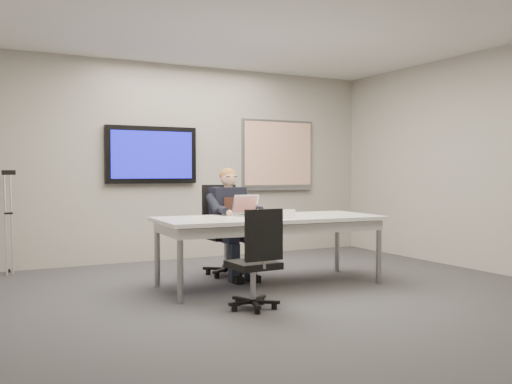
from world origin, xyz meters
name	(u,v)px	position (x,y,z in m)	size (l,w,h in m)	color
floor	(290,299)	(0.00, 0.00, 0.00)	(6.00, 6.00, 0.02)	#3A3A3C
ceiling	(291,14)	(0.00, 0.00, 2.80)	(6.00, 6.00, 0.02)	silver
wall_back	(184,162)	(0.00, 3.00, 1.40)	(6.00, 0.02, 2.80)	#A19B91
wall_right	(501,161)	(3.00, 0.00, 1.40)	(0.02, 6.00, 2.80)	#A19B91
conference_table	(269,224)	(0.15, 0.71, 0.68)	(2.54, 1.17, 0.77)	white
tv_display	(152,155)	(-0.50, 2.95, 1.50)	(1.30, 0.09, 0.80)	black
whiteboard	(278,155)	(1.55, 2.97, 1.53)	(1.25, 0.08, 1.10)	gray
office_chair_far	(225,247)	(-0.02, 1.53, 0.34)	(0.53, 0.53, 1.10)	black
office_chair_near	(255,278)	(-0.51, -0.23, 0.29)	(0.46, 0.46, 0.93)	black
seated_person	(234,234)	(-0.02, 1.28, 0.53)	(0.40, 0.69, 1.31)	#1E2333
crutch	(9,221)	(-2.37, 2.81, 0.66)	(0.18, 0.31, 1.31)	#A7A9AF
laptop	(249,211)	(0.01, 0.92, 0.82)	(0.36, 0.35, 0.24)	#AFAFB1
name_tent	(283,214)	(0.17, 0.44, 0.81)	(0.24, 0.07, 0.10)	white
pen	(277,219)	(0.04, 0.34, 0.77)	(0.01, 0.01, 0.15)	black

